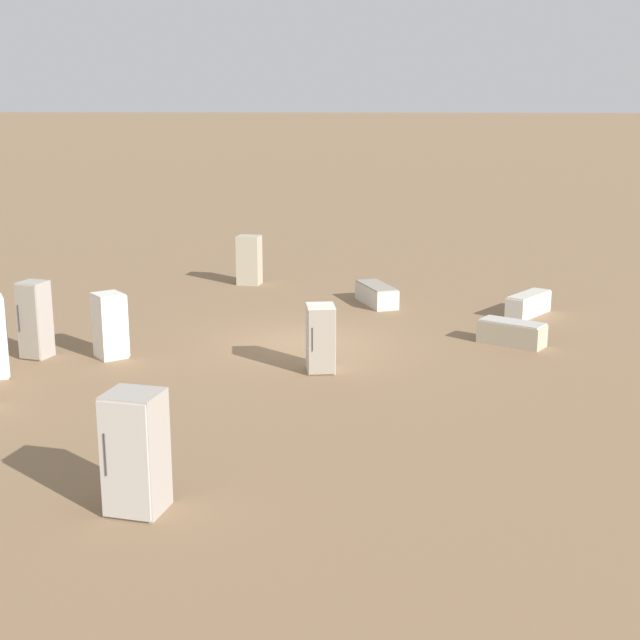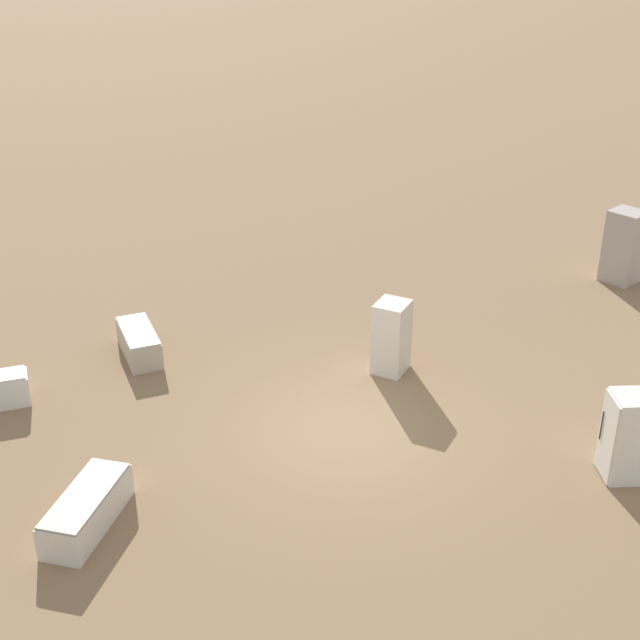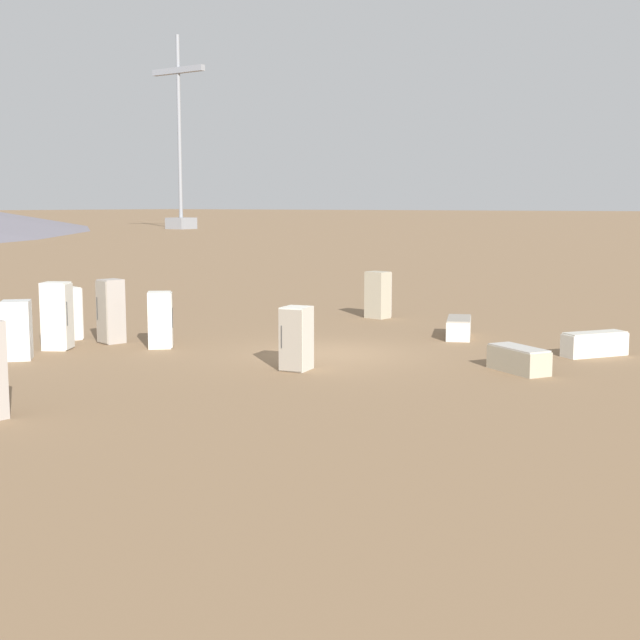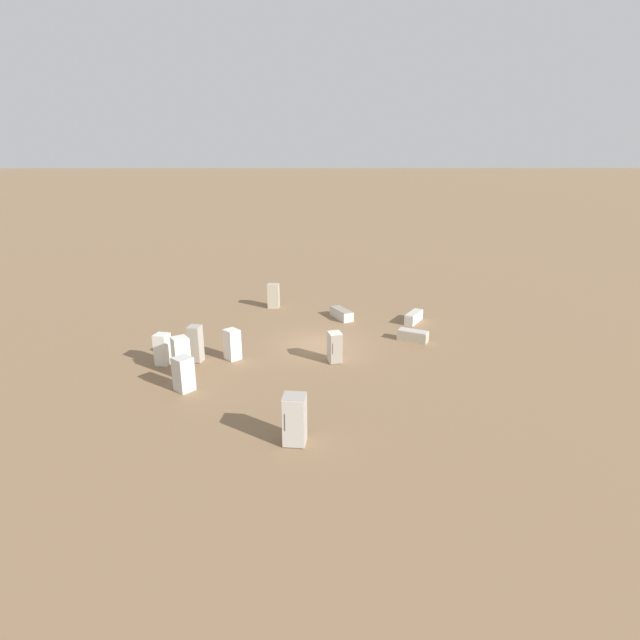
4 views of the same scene
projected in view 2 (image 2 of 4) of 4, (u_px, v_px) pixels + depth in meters
ground_plane at (347, 430)px, 16.35m from camera, size 1000.00×1000.00×0.00m
discarded_fridge_0 at (139, 343)px, 18.80m from camera, size 1.75×1.36×0.60m
discarded_fridge_1 at (392, 337)px, 18.03m from camera, size 0.75×0.84×1.53m
discarded_fridge_3 at (626, 437)px, 14.79m from camera, size 0.93×0.93×1.56m
discarded_fridge_4 at (624, 246)px, 22.04m from camera, size 0.88×0.86×1.84m
discarded_fridge_7 at (87, 510)px, 13.83m from camera, size 1.43×2.00×0.60m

